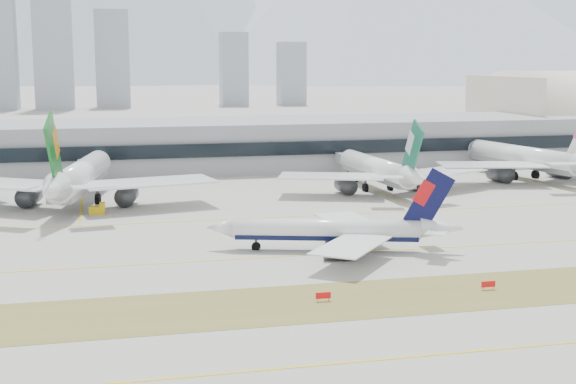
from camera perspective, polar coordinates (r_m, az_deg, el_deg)
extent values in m
plane|color=#99968F|center=(145.61, 1.27, -4.04)|extent=(3000.00, 3000.00, 0.00)
cube|color=olive|center=(115.97, 5.26, -7.57)|extent=(360.00, 18.00, 0.06)
cube|color=yellow|center=(140.91, 1.78, -4.49)|extent=(360.00, 0.45, 0.04)
cube|color=yellow|center=(95.61, 9.72, -11.39)|extent=(360.00, 0.45, 0.04)
cube|color=yellow|center=(174.15, -1.20, -1.82)|extent=(360.00, 0.45, 0.04)
cylinder|color=white|center=(143.05, 2.75, -2.65)|extent=(32.85, 13.13, 3.63)
cube|color=black|center=(143.26, 2.74, -3.04)|extent=(32.06, 12.41, 1.64)
cone|color=white|center=(144.60, -4.87, -2.55)|extent=(5.91, 4.95, 3.63)
cone|color=white|center=(144.11, 10.86, -2.54)|extent=(8.12, 5.62, 3.63)
cube|color=white|center=(153.03, 4.41, -2.09)|extent=(9.78, 18.57, 0.22)
cube|color=white|center=(148.48, 10.10, -2.06)|extent=(3.33, 5.15, 0.15)
cylinder|color=#3F4247|center=(150.14, 3.70, -3.08)|extent=(6.09, 4.22, 2.73)
cube|color=#3F4247|center=(149.91, 3.71, -2.68)|extent=(2.29, 0.93, 1.27)
cube|color=white|center=(133.34, 4.52, -3.80)|extent=(17.63, 19.10, 0.22)
cube|color=white|center=(139.29, 10.53, -2.82)|extent=(5.56, 6.02, 0.15)
cylinder|color=#3F4247|center=(137.05, 3.71, -4.29)|extent=(6.09, 4.22, 2.73)
cube|color=#3F4247|center=(136.80, 3.71, -3.84)|extent=(2.29, 0.93, 1.27)
cube|color=#090A39|center=(142.89, 10.00, -0.54)|extent=(8.68, 2.92, 11.38)
cube|color=red|center=(142.59, 9.65, -0.05)|extent=(4.00, 1.56, 4.88)
cylinder|color=#3F4247|center=(144.41, -2.29, -3.72)|extent=(0.44, 0.44, 2.18)
cylinder|color=black|center=(144.51, -2.29, -3.89)|extent=(1.75, 1.08, 1.64)
cylinder|color=#3F4247|center=(141.37, 3.10, -4.01)|extent=(0.44, 0.44, 2.18)
cylinder|color=black|center=(141.48, 3.10, -4.19)|extent=(1.75, 1.08, 1.64)
cylinder|color=#3F4247|center=(145.97, 3.12, -3.58)|extent=(0.44, 0.44, 2.18)
cylinder|color=black|center=(146.07, 3.11, -3.76)|extent=(1.75, 1.08, 1.64)
cylinder|color=white|center=(197.15, -14.53, 1.22)|extent=(14.60, 47.84, 6.28)
cube|color=slate|center=(197.40, -14.51, 0.72)|extent=(13.50, 46.74, 2.83)
cone|color=white|center=(223.81, -13.16, 2.21)|extent=(7.47, 8.25, 6.28)
cone|color=white|center=(169.02, -16.47, 0.10)|extent=(8.05, 11.50, 6.28)
cube|color=white|center=(187.76, -9.86, 0.70)|extent=(32.33, 19.68, 0.38)
cube|color=white|center=(169.16, -13.63, 0.39)|extent=(9.34, 5.76, 0.25)
cylinder|color=#3F4247|center=(192.12, -11.40, -0.20)|extent=(6.04, 8.62, 4.71)
cube|color=#3F4247|center=(191.82, -11.41, 0.36)|extent=(1.05, 3.33, 2.20)
cube|color=white|center=(194.74, -19.81, 0.59)|extent=(32.87, 27.76, 0.38)
cube|color=white|center=(172.91, -18.96, 0.33)|extent=(9.93, 8.22, 0.25)
cylinder|color=#3F4247|center=(196.70, -17.92, -0.25)|extent=(6.04, 8.62, 4.71)
cube|color=#3F4247|center=(196.41, -17.95, 0.29)|extent=(1.05, 3.33, 2.20)
cube|color=#0D5D1A|center=(171.23, -16.33, 2.74)|extent=(2.88, 13.02, 16.84)
cube|color=#C8760B|center=(172.32, -16.26, 3.39)|extent=(1.73, 5.95, 7.21)
cylinder|color=#3F4247|center=(215.39, -13.53, 0.57)|extent=(0.75, 0.75, 3.77)
cylinder|color=black|center=(215.51, -13.53, 0.37)|extent=(1.58, 2.98, 2.83)
cylinder|color=#3F4247|center=(197.48, -15.71, -0.29)|extent=(0.75, 0.75, 3.77)
cylinder|color=black|center=(197.61, -15.70, -0.52)|extent=(1.58, 2.98, 2.83)
cylinder|color=#3F4247|center=(195.85, -13.37, -0.27)|extent=(0.75, 0.75, 3.77)
cylinder|color=black|center=(195.97, -13.37, -0.50)|extent=(1.58, 2.98, 2.83)
cylinder|color=white|center=(211.35, 6.31, 1.72)|extent=(7.26, 40.98, 5.39)
cube|color=slate|center=(211.55, 6.31, 1.32)|extent=(6.41, 40.13, 2.43)
cone|color=white|center=(233.11, 4.14, 2.46)|extent=(5.67, 6.47, 5.39)
cone|color=white|center=(188.65, 9.17, 0.95)|extent=(5.80, 9.30, 5.39)
cube|color=white|center=(212.02, 10.57, 1.42)|extent=(28.48, 21.58, 0.32)
cube|color=white|center=(193.14, 10.84, 1.22)|extent=(8.46, 6.37, 0.22)
cylinder|color=#3F4247|center=(212.75, 9.05, 0.68)|extent=(4.35, 6.97, 4.05)
cube|color=#3F4247|center=(212.51, 9.06, 1.12)|extent=(0.53, 2.85, 1.89)
cube|color=white|center=(200.82, 3.10, 1.13)|extent=(28.36, 19.78, 0.32)
cube|color=white|center=(187.30, 7.01, 1.07)|extent=(8.33, 5.82, 0.22)
cylinder|color=#3F4247|center=(205.38, 4.13, 0.47)|extent=(4.35, 6.97, 4.05)
cube|color=#3F4247|center=(205.14, 4.14, 0.92)|extent=(0.53, 2.85, 1.89)
cube|color=#166048|center=(190.39, 8.86, 2.98)|extent=(1.00, 11.29, 14.47)
cube|color=silver|center=(191.25, 8.73, 3.49)|extent=(0.83, 5.11, 6.19)
cylinder|color=#3F4247|center=(226.22, 4.82, 1.14)|extent=(0.65, 0.65, 3.24)
cylinder|color=black|center=(226.32, 4.82, 0.97)|extent=(1.05, 2.47, 2.43)
cylinder|color=#3F4247|center=(209.63, 5.52, 0.48)|extent=(0.65, 0.65, 3.24)
cylinder|color=black|center=(209.73, 5.52, 0.30)|extent=(1.05, 2.47, 2.43)
cylinder|color=#3F4247|center=(212.27, 7.28, 0.56)|extent=(0.65, 0.65, 3.24)
cylinder|color=black|center=(212.37, 7.28, 0.38)|extent=(1.05, 2.47, 2.43)
cylinder|color=white|center=(241.10, 16.36, 2.45)|extent=(13.21, 44.57, 5.85)
cube|color=slate|center=(241.28, 16.34, 2.07)|extent=(12.20, 43.55, 2.63)
cone|color=white|center=(261.18, 12.83, 3.10)|extent=(6.90, 7.64, 5.85)
cylinder|color=#3F4247|center=(245.70, 18.75, 1.50)|extent=(5.57, 8.00, 4.39)
cube|color=#3F4247|center=(245.49, 18.77, 1.90)|extent=(0.95, 3.10, 2.05)
cube|color=white|center=(226.41, 14.29, 1.90)|extent=(30.17, 18.56, 0.35)
cube|color=white|center=(217.08, 19.01, 1.91)|extent=(8.72, 5.44, 0.23)
cylinder|color=#3F4247|center=(232.31, 14.86, 1.25)|extent=(5.57, 8.00, 4.39)
cube|color=#3F4247|center=(232.08, 14.87, 1.68)|extent=(0.95, 3.10, 2.05)
cylinder|color=#3F4247|center=(254.77, 13.93, 1.84)|extent=(0.70, 0.70, 3.51)
cylinder|color=black|center=(254.86, 13.93, 1.68)|extent=(1.45, 2.77, 2.63)
cylinder|color=#3F4247|center=(238.35, 15.79, 1.27)|extent=(0.70, 0.70, 3.51)
cylinder|color=black|center=(238.44, 15.78, 1.10)|extent=(1.45, 2.77, 2.63)
cylinder|color=#3F4247|center=(243.15, 17.19, 1.36)|extent=(0.70, 0.70, 3.51)
cylinder|color=black|center=(243.24, 17.18, 1.19)|extent=(1.45, 2.77, 2.63)
cube|color=gray|center=(255.97, -5.19, 3.41)|extent=(280.00, 42.00, 15.00)
cube|color=black|center=(234.78, -4.45, 3.00)|extent=(280.00, 1.20, 4.00)
cube|color=beige|center=(309.25, 14.94, 5.37)|extent=(2.00, 57.00, 27.90)
cube|color=red|center=(114.09, 2.52, -7.36)|extent=(2.20, 0.15, 0.90)
cylinder|color=orange|center=(114.07, 2.13, -7.71)|extent=(0.10, 0.10, 0.50)
cylinder|color=orange|center=(114.49, 2.91, -7.65)|extent=(0.10, 0.10, 0.50)
cube|color=red|center=(123.22, 14.06, -6.38)|extent=(2.20, 0.15, 0.90)
cylinder|color=orange|center=(123.04, 13.71, -6.70)|extent=(0.10, 0.10, 0.50)
cylinder|color=orange|center=(123.76, 14.38, -6.63)|extent=(0.10, 0.10, 0.50)
cube|color=#DDAC0B|center=(182.70, -13.44, -1.27)|extent=(3.50, 2.00, 1.80)
cube|color=#DDAC0B|center=(182.49, -13.07, -0.88)|extent=(1.20, 1.80, 1.00)
cylinder|color=black|center=(182.03, -13.81, -1.50)|extent=(0.70, 0.30, 0.70)
cylinder|color=black|center=(183.60, -13.80, -1.41)|extent=(0.70, 0.30, 0.70)
cylinder|color=black|center=(182.01, -13.05, -1.47)|extent=(0.70, 0.30, 0.70)
cylinder|color=black|center=(183.58, -13.06, -1.38)|extent=(0.70, 0.30, 0.70)
cube|color=#DDAC0B|center=(203.98, 10.05, -0.07)|extent=(3.50, 2.00, 1.80)
cube|color=#DDAC0B|center=(204.27, 10.36, 0.28)|extent=(1.20, 1.80, 1.00)
cylinder|color=black|center=(202.88, 9.82, -0.27)|extent=(0.70, 0.30, 0.70)
cylinder|color=black|center=(204.33, 9.64, -0.20)|extent=(0.70, 0.30, 0.70)
cylinder|color=black|center=(203.82, 10.44, -0.24)|extent=(0.70, 0.30, 0.70)
cylinder|color=black|center=(205.27, 10.26, -0.17)|extent=(0.70, 0.30, 0.70)
cube|color=#8F98A3|center=(588.27, -16.41, 11.01)|extent=(26.00, 23.40, 110.00)
cube|color=#8F98A3|center=(602.24, -12.40, 9.22)|extent=(24.00, 21.60, 70.00)
cube|color=#8F98A3|center=(615.45, -3.88, 8.71)|extent=(20.00, 18.00, 55.00)
cube|color=#8F98A3|center=(624.43, 0.24, 8.42)|extent=(20.00, 18.00, 48.00)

